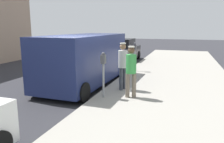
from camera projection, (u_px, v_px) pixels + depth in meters
name	position (u px, v px, depth m)	size (l,w,h in m)	color
ground_plane	(75.00, 93.00, 8.45)	(80.00, 80.00, 0.00)	#2D2D33
sidewalk_slab	(170.00, 101.00, 7.37)	(5.00, 32.00, 0.15)	#9E998E
parking_meter_near	(103.00, 67.00, 7.32)	(0.14, 0.18, 1.52)	gray
parking_meter_far	(135.00, 52.00, 11.81)	(0.14, 0.18, 1.52)	gray
pedestrian_in_gray	(123.00, 63.00, 8.26)	(0.34, 0.35, 1.75)	#383D47
pedestrian_in_green	(131.00, 68.00, 7.33)	(0.35, 0.34, 1.72)	#726656
parked_van	(85.00, 59.00, 9.47)	(2.27, 5.26, 2.15)	navy
parked_sedan_ahead	(122.00, 51.00, 16.16)	(1.98, 4.42, 1.65)	black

